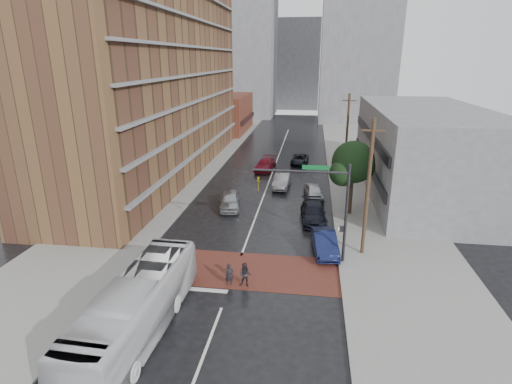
% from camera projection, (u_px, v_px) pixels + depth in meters
% --- Properties ---
extents(ground, '(160.00, 160.00, 0.00)m').
position_uv_depth(ground, '(235.00, 273.00, 26.91)').
color(ground, black).
rests_on(ground, ground).
extents(crosswalk, '(14.00, 5.00, 0.02)m').
position_uv_depth(crosswalk, '(236.00, 269.00, 27.37)').
color(crosswalk, maroon).
rests_on(crosswalk, ground).
extents(sidewalk_west, '(9.00, 90.00, 0.15)m').
position_uv_depth(sidewalk_west, '(184.00, 169.00, 51.87)').
color(sidewalk_west, gray).
rests_on(sidewalk_west, ground).
extents(sidewalk_east, '(9.00, 90.00, 0.15)m').
position_uv_depth(sidewalk_east, '(366.00, 176.00, 48.83)').
color(sidewalk_east, gray).
rests_on(sidewalk_east, ground).
extents(apartment_block, '(10.00, 44.00, 28.00)m').
position_uv_depth(apartment_block, '(154.00, 56.00, 46.83)').
color(apartment_block, brown).
rests_on(apartment_block, ground).
extents(storefront_west, '(8.00, 16.00, 7.00)m').
position_uv_depth(storefront_west, '(226.00, 113.00, 78.07)').
color(storefront_west, brown).
rests_on(storefront_west, ground).
extents(building_east, '(11.00, 26.00, 9.00)m').
position_uv_depth(building_east, '(423.00, 151.00, 42.06)').
color(building_east, gray).
rests_on(building_east, ground).
extents(distant_tower_west, '(18.00, 16.00, 32.00)m').
position_uv_depth(distant_tower_west, '(238.00, 49.00, 96.88)').
color(distant_tower_west, gray).
rests_on(distant_tower_west, ground).
extents(distant_tower_east, '(16.00, 14.00, 36.00)m').
position_uv_depth(distant_tower_east, '(359.00, 38.00, 86.91)').
color(distant_tower_east, gray).
rests_on(distant_tower_east, ground).
extents(distant_tower_center, '(12.00, 10.00, 24.00)m').
position_uv_depth(distant_tower_center, '(298.00, 65.00, 112.26)').
color(distant_tower_center, gray).
rests_on(distant_tower_center, ground).
extents(street_tree, '(4.20, 4.10, 6.90)m').
position_uv_depth(street_tree, '(353.00, 165.00, 35.57)').
color(street_tree, '#332319').
rests_on(street_tree, ground).
extents(signal_mast, '(6.50, 0.30, 7.20)m').
position_uv_depth(signal_mast, '(325.00, 199.00, 26.97)').
color(signal_mast, '#2D2D33').
rests_on(signal_mast, ground).
extents(utility_pole_near, '(1.60, 0.26, 10.00)m').
position_uv_depth(utility_pole_near, '(368.00, 188.00, 27.86)').
color(utility_pole_near, '#473321').
rests_on(utility_pole_near, ground).
extents(utility_pole_far, '(1.60, 0.26, 10.00)m').
position_uv_depth(utility_pole_far, '(347.00, 136.00, 46.64)').
color(utility_pole_far, '#473321').
rests_on(utility_pole_far, ground).
extents(transit_bus, '(3.04, 11.58, 3.20)m').
position_uv_depth(transit_bus, '(137.00, 308.00, 20.45)').
color(transit_bus, silver).
rests_on(transit_bus, ground).
extents(pedestrian_a, '(0.62, 0.49, 1.49)m').
position_uv_depth(pedestrian_a, '(229.00, 275.00, 25.27)').
color(pedestrian_a, black).
rests_on(pedestrian_a, ground).
extents(pedestrian_b, '(0.86, 0.71, 1.63)m').
position_uv_depth(pedestrian_b, '(245.00, 275.00, 25.11)').
color(pedestrian_b, '#272226').
rests_on(pedestrian_b, ground).
extents(car_travel_a, '(2.64, 4.94, 1.60)m').
position_uv_depth(car_travel_a, '(230.00, 200.00, 38.32)').
color(car_travel_a, '#A0A4A7').
rests_on(car_travel_a, ground).
extents(car_travel_b, '(1.88, 4.77, 1.55)m').
position_uv_depth(car_travel_b, '(282.00, 181.00, 44.53)').
color(car_travel_b, '#97989E').
rests_on(car_travel_b, ground).
extents(car_travel_c, '(2.67, 5.26, 1.46)m').
position_uv_depth(car_travel_c, '(265.00, 165.00, 51.51)').
color(car_travel_c, maroon).
rests_on(car_travel_c, ground).
extents(suv_travel, '(2.44, 4.82, 1.31)m').
position_uv_depth(suv_travel, '(300.00, 159.00, 54.49)').
color(suv_travel, black).
rests_on(suv_travel, ground).
extents(car_parked_near, '(2.16, 4.85, 1.55)m').
position_uv_depth(car_parked_near, '(325.00, 243.00, 29.62)').
color(car_parked_near, '#121940').
rests_on(car_parked_near, ground).
extents(car_parked_mid, '(2.58, 5.39, 1.52)m').
position_uv_depth(car_parked_mid, '(313.00, 213.00, 35.37)').
color(car_parked_mid, black).
rests_on(car_parked_mid, ground).
extents(car_parked_far, '(2.41, 4.50, 1.46)m').
position_uv_depth(car_parked_far, '(314.00, 192.00, 41.01)').
color(car_parked_far, '#B9BAC1').
rests_on(car_parked_far, ground).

